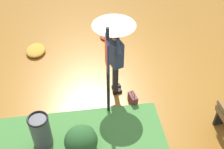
{
  "coord_description": "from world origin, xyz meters",
  "views": [
    {
      "loc": [
        -5.12,
        0.7,
        5.02
      ],
      "look_at": [
        -0.48,
        0.05,
        0.85
      ],
      "focal_mm": 44.8,
      "sensor_mm": 36.0,
      "label": 1
    }
  ],
  "objects_px": {
    "person_with_umbrella": "(115,38)",
    "info_sign_post": "(107,64)",
    "handbag": "(133,98)",
    "trash_bin": "(41,132)"
  },
  "relations": [
    {
      "from": "person_with_umbrella",
      "to": "info_sign_post",
      "type": "height_order",
      "value": "info_sign_post"
    },
    {
      "from": "info_sign_post",
      "to": "handbag",
      "type": "distance_m",
      "value": 1.47
    },
    {
      "from": "info_sign_post",
      "to": "trash_bin",
      "type": "bearing_deg",
      "value": 115.82
    },
    {
      "from": "handbag",
      "to": "person_with_umbrella",
      "type": "bearing_deg",
      "value": 34.45
    },
    {
      "from": "person_with_umbrella",
      "to": "info_sign_post",
      "type": "xyz_separation_m",
      "value": [
        -0.75,
        0.26,
        -0.11
      ]
    },
    {
      "from": "handbag",
      "to": "info_sign_post",
      "type": "bearing_deg",
      "value": 108.67
    },
    {
      "from": "person_with_umbrella",
      "to": "trash_bin",
      "type": "distance_m",
      "value": 2.51
    },
    {
      "from": "trash_bin",
      "to": "handbag",
      "type": "bearing_deg",
      "value": -66.25
    },
    {
      "from": "person_with_umbrella",
      "to": "handbag",
      "type": "bearing_deg",
      "value": -145.55
    },
    {
      "from": "info_sign_post",
      "to": "handbag",
      "type": "height_order",
      "value": "info_sign_post"
    }
  ]
}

